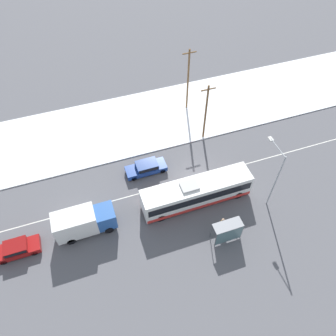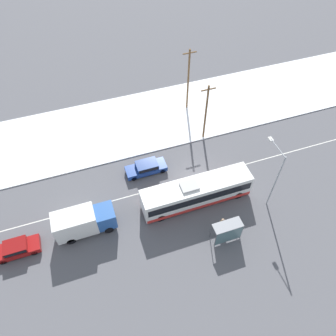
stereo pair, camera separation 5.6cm
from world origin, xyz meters
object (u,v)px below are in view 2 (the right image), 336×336
(pedestrian_at_stop, at_px, (222,223))
(utility_pole_roadside, at_px, (206,112))
(box_truck, at_px, (83,221))
(parked_car_near_truck, at_px, (17,248))
(streetlamp, at_px, (275,172))
(sedan_car, at_px, (146,167))
(utility_pole_snowlot, at_px, (188,80))
(city_bus, at_px, (196,192))
(bus_shelter, at_px, (228,231))

(pedestrian_at_stop, xyz_separation_m, utility_pole_roadside, (3.40, 12.91, 3.10))
(box_truck, distance_m, parked_car_near_truck, 6.73)
(streetlamp, relative_size, utility_pole_roadside, 0.96)
(box_truck, bearing_deg, utility_pole_roadside, 27.24)
(sedan_car, height_order, utility_pole_snowlot, utility_pole_snowlot)
(city_bus, bearing_deg, utility_pole_snowlot, 72.62)
(box_truck, bearing_deg, city_bus, -1.29)
(parked_car_near_truck, height_order, bus_shelter, bus_shelter)
(sedan_car, distance_m, streetlamp, 14.36)
(parked_car_near_truck, height_order, streetlamp, streetlamp)
(utility_pole_roadside, bearing_deg, streetlamp, -76.87)
(box_truck, height_order, utility_pole_roadside, utility_pole_roadside)
(city_bus, distance_m, box_truck, 12.04)
(city_bus, bearing_deg, sedan_car, 124.45)
(pedestrian_at_stop, height_order, bus_shelter, bus_shelter)
(streetlamp, xyz_separation_m, utility_pole_roadside, (-2.61, 11.17, -0.71))
(city_bus, relative_size, streetlamp, 1.54)
(utility_pole_snowlot, bearing_deg, parked_car_near_truck, -147.40)
(utility_pole_roadside, bearing_deg, parked_car_near_truck, -159.25)
(box_truck, distance_m, bus_shelter, 14.35)
(city_bus, height_order, bus_shelter, city_bus)
(sedan_car, relative_size, utility_pole_snowlot, 0.53)
(pedestrian_at_stop, distance_m, utility_pole_snowlot, 19.68)
(sedan_car, relative_size, bus_shelter, 1.64)
(city_bus, bearing_deg, utility_pole_roadside, 62.45)
(bus_shelter, bearing_deg, streetlamp, 26.72)
(streetlamp, bearing_deg, city_bus, 162.17)
(city_bus, relative_size, utility_pole_snowlot, 1.32)
(city_bus, relative_size, pedestrian_at_stop, 6.63)
(box_truck, height_order, parked_car_near_truck, box_truck)
(box_truck, bearing_deg, utility_pole_snowlot, 41.31)
(box_truck, height_order, streetlamp, streetlamp)
(box_truck, height_order, utility_pole_snowlot, utility_pole_snowlot)
(bus_shelter, bearing_deg, parked_car_near_truck, 164.81)
(pedestrian_at_stop, xyz_separation_m, utility_pole_snowlot, (3.47, 19.03, 3.61))
(sedan_car, height_order, parked_car_near_truck, sedan_car)
(box_truck, xyz_separation_m, parked_car_near_truck, (-6.66, -0.26, -0.92))
(bus_shelter, distance_m, streetlamp, 7.52)
(sedan_car, relative_size, streetlamp, 0.62)
(city_bus, distance_m, utility_pole_snowlot, 16.00)
(sedan_car, distance_m, utility_pole_snowlot, 13.23)
(sedan_car, relative_size, pedestrian_at_stop, 2.64)
(bus_shelter, xyz_separation_m, utility_pole_snowlot, (3.53, 20.34, 3.04))
(sedan_car, relative_size, utility_pole_roadside, 0.59)
(city_bus, height_order, streetlamp, streetlamp)
(box_truck, bearing_deg, bus_shelter, -23.18)
(parked_car_near_truck, bearing_deg, city_bus, -0.04)
(utility_pole_snowlot, bearing_deg, box_truck, -138.69)
(utility_pole_snowlot, bearing_deg, utility_pole_roadside, -90.64)
(sedan_car, bearing_deg, utility_pole_roadside, -159.93)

